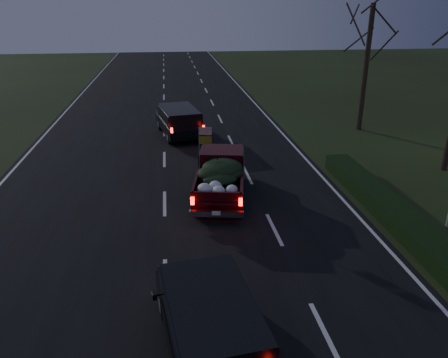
{
  "coord_description": "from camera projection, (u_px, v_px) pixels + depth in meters",
  "views": [
    {
      "loc": [
        0.31,
        -9.96,
        6.98
      ],
      "look_at": [
        2.11,
        3.97,
        1.3
      ],
      "focal_mm": 35.0,
      "sensor_mm": 36.0,
      "label": 1
    }
  ],
  "objects": [
    {
      "name": "pickup_truck",
      "position": [
        221.0,
        173.0,
        16.74
      ],
      "size": [
        2.56,
        4.88,
        2.44
      ],
      "rotation": [
        0.0,
        0.0,
        -0.18
      ],
      "color": "#35070B",
      "rests_on": "ground"
    },
    {
      "name": "hedge_row",
      "position": [
        388.0,
        208.0,
        15.31
      ],
      "size": [
        1.0,
        10.0,
        0.6
      ],
      "primitive_type": "cube",
      "color": "black",
      "rests_on": "ground"
    },
    {
      "name": "ground",
      "position": [
        165.0,
        282.0,
        11.74
      ],
      "size": [
        120.0,
        120.0,
        0.0
      ],
      "primitive_type": "plane",
      "color": "black",
      "rests_on": "ground"
    },
    {
      "name": "bare_tree_far",
      "position": [
        369.0,
        37.0,
        24.02
      ],
      "size": [
        3.6,
        3.6,
        7.0
      ],
      "color": "black",
      "rests_on": "ground"
    },
    {
      "name": "rear_suv",
      "position": [
        210.0,
        321.0,
        8.96
      ],
      "size": [
        2.33,
        4.43,
        1.22
      ],
      "rotation": [
        0.0,
        0.0,
        0.13
      ],
      "color": "black",
      "rests_on": "ground"
    },
    {
      "name": "road_asphalt",
      "position": [
        165.0,
        282.0,
        11.74
      ],
      "size": [
        14.0,
        120.0,
        0.02
      ],
      "primitive_type": "cube",
      "color": "black",
      "rests_on": "ground"
    },
    {
      "name": "lead_suv",
      "position": [
        179.0,
        119.0,
        24.36
      ],
      "size": [
        2.65,
        4.76,
        1.29
      ],
      "rotation": [
        0.0,
        0.0,
        0.18
      ],
      "color": "black",
      "rests_on": "ground"
    }
  ]
}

